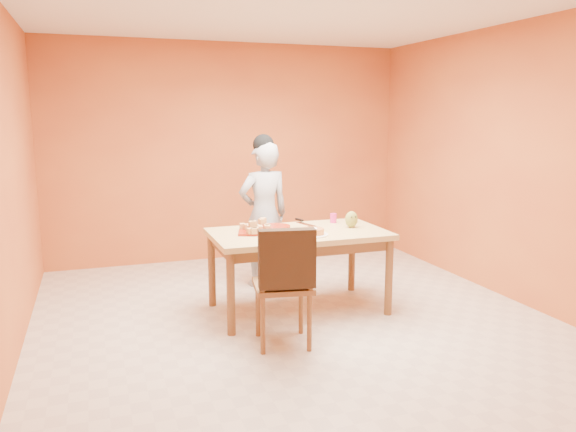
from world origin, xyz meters
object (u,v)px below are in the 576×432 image
object	(u,v)px
checker_tin	(352,221)
person	(264,214)
pastry_platter	(257,231)
egg_ornament	(351,219)
red_dinner_plate	(276,226)
sponge_cake	(312,231)
dining_chair	(284,283)
dining_table	(298,241)
magenta_glass	(333,218)

from	to	relation	value
checker_tin	person	bearing A→B (deg)	138.20
pastry_platter	egg_ornament	bearing A→B (deg)	-4.53
red_dinner_plate	sponge_cake	size ratio (longest dim) A/B	1.34
dining_chair	sponge_cake	bearing A→B (deg)	59.21
sponge_cake	checker_tin	world-z (taller)	sponge_cake
dining_table	pastry_platter	world-z (taller)	pastry_platter
person	pastry_platter	bearing A→B (deg)	62.78
red_dinner_plate	magenta_glass	xyz separation A→B (m)	(0.61, 0.03, 0.04)
dining_chair	person	world-z (taller)	person
checker_tin	magenta_glass	bearing A→B (deg)	169.04
red_dinner_plate	checker_tin	size ratio (longest dim) A/B	2.68
pastry_platter	red_dinner_plate	bearing A→B (deg)	36.17
sponge_cake	pastry_platter	bearing A→B (deg)	146.84
pastry_platter	red_dinner_plate	size ratio (longest dim) A/B	1.18
dining_chair	magenta_glass	bearing A→B (deg)	59.23
dining_chair	person	bearing A→B (deg)	88.71
red_dinner_plate	magenta_glass	world-z (taller)	magenta_glass
person	sponge_cake	world-z (taller)	person
egg_ornament	magenta_glass	size ratio (longest dim) A/B	1.68
dining_table	red_dinner_plate	xyz separation A→B (m)	(-0.14, 0.25, 0.10)
dining_chair	checker_tin	world-z (taller)	dining_chair
dining_chair	egg_ornament	distance (m)	1.22
egg_ornament	pastry_platter	bearing A→B (deg)	-172.06
red_dinner_plate	magenta_glass	size ratio (longest dim) A/B	3.04
checker_tin	red_dinner_plate	bearing A→B (deg)	179.55
dining_table	magenta_glass	size ratio (longest dim) A/B	17.24
sponge_cake	dining_chair	bearing A→B (deg)	-130.93
person	magenta_glass	world-z (taller)	person
magenta_glass	dining_chair	bearing A→B (deg)	-130.91
dining_chair	pastry_platter	size ratio (longest dim) A/B	2.95
dining_chair	checker_tin	xyz separation A→B (m)	(1.05, 0.96, 0.27)
red_dinner_plate	egg_ornament	xyz separation A→B (m)	(0.68, -0.24, 0.07)
pastry_platter	checker_tin	xyz separation A→B (m)	(1.04, 0.16, 0.01)
person	egg_ornament	size ratio (longest dim) A/B	9.89
sponge_cake	checker_tin	xyz separation A→B (m)	(0.61, 0.44, -0.02)
person	magenta_glass	distance (m)	0.82
dining_table	checker_tin	size ratio (longest dim) A/B	15.22
magenta_glass	checker_tin	world-z (taller)	magenta_glass
red_dinner_plate	egg_ornament	distance (m)	0.73
red_dinner_plate	dining_chair	bearing A→B (deg)	-104.41
dining_table	red_dinner_plate	bearing A→B (deg)	119.55
pastry_platter	egg_ornament	xyz separation A→B (m)	(0.91, -0.07, 0.07)
magenta_glass	sponge_cake	bearing A→B (deg)	-130.89
red_dinner_plate	sponge_cake	world-z (taller)	sponge_cake
red_dinner_plate	egg_ornament	bearing A→B (deg)	-19.57
egg_ornament	magenta_glass	xyz separation A→B (m)	(-0.07, 0.27, -0.03)
dining_chair	egg_ornament	world-z (taller)	dining_chair
dining_table	pastry_platter	bearing A→B (deg)	168.17
dining_chair	pastry_platter	world-z (taller)	dining_chair
dining_chair	sponge_cake	world-z (taller)	dining_chair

